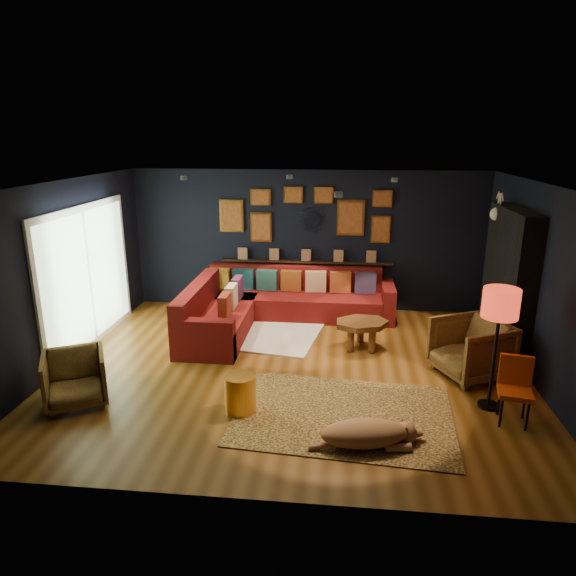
# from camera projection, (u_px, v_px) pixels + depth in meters

# --- Properties ---
(floor) EXTENTS (6.50, 6.50, 0.00)m
(floor) POSITION_uv_depth(u_px,v_px,m) (292.00, 369.00, 7.30)
(floor) COLOR brown
(floor) RESTS_ON ground
(room_walls) EXTENTS (6.50, 6.50, 6.50)m
(room_walls) POSITION_uv_depth(u_px,v_px,m) (292.00, 260.00, 6.84)
(room_walls) COLOR black
(room_walls) RESTS_ON ground
(sectional) EXTENTS (3.41, 2.69, 0.86)m
(sectional) POSITION_uv_depth(u_px,v_px,m) (267.00, 306.00, 8.99)
(sectional) COLOR maroon
(sectional) RESTS_ON ground
(ledge) EXTENTS (3.20, 0.12, 0.04)m
(ledge) POSITION_uv_depth(u_px,v_px,m) (306.00, 262.00, 9.59)
(ledge) COLOR black
(ledge) RESTS_ON room_walls
(gallery_wall) EXTENTS (3.15, 0.04, 1.02)m
(gallery_wall) POSITION_uv_depth(u_px,v_px,m) (306.00, 214.00, 9.37)
(gallery_wall) COLOR gold
(gallery_wall) RESTS_ON room_walls
(sunburst_mirror) EXTENTS (0.47, 0.16, 0.47)m
(sunburst_mirror) POSITION_uv_depth(u_px,v_px,m) (312.00, 220.00, 9.39)
(sunburst_mirror) COLOR silver
(sunburst_mirror) RESTS_ON room_walls
(fireplace) EXTENTS (0.31, 1.60, 2.20)m
(fireplace) POSITION_uv_depth(u_px,v_px,m) (507.00, 289.00, 7.55)
(fireplace) COLOR black
(fireplace) RESTS_ON ground
(deer_head) EXTENTS (0.50, 0.28, 0.45)m
(deer_head) POSITION_uv_depth(u_px,v_px,m) (508.00, 214.00, 7.73)
(deer_head) COLOR white
(deer_head) RESTS_ON fireplace
(sliding_door) EXTENTS (0.06, 2.80, 2.20)m
(sliding_door) POSITION_uv_depth(u_px,v_px,m) (88.00, 277.00, 7.88)
(sliding_door) COLOR white
(sliding_door) RESTS_ON ground
(ceiling_spots) EXTENTS (3.30, 2.50, 0.06)m
(ceiling_spots) POSITION_uv_depth(u_px,v_px,m) (298.00, 181.00, 7.33)
(ceiling_spots) COLOR black
(ceiling_spots) RESTS_ON room_walls
(shag_rug) EXTENTS (2.43, 1.94, 0.03)m
(shag_rug) POSITION_uv_depth(u_px,v_px,m) (252.00, 332.00, 8.62)
(shag_rug) COLOR silver
(shag_rug) RESTS_ON ground
(leopard_rug) EXTENTS (2.68, 2.01, 0.01)m
(leopard_rug) POSITION_uv_depth(u_px,v_px,m) (344.00, 415.00, 6.10)
(leopard_rug) COLOR tan
(leopard_rug) RESTS_ON ground
(coffee_table) EXTENTS (1.00, 0.86, 0.43)m
(coffee_table) POSITION_uv_depth(u_px,v_px,m) (361.00, 326.00, 7.89)
(coffee_table) COLOR #5A2F17
(coffee_table) RESTS_ON shag_rug
(pouf) EXTENTS (0.52, 0.52, 0.34)m
(pouf) POSITION_uv_depth(u_px,v_px,m) (225.00, 317.00, 8.81)
(pouf) COLOR #A1281A
(pouf) RESTS_ON shag_rug
(armchair_left) EXTENTS (0.94, 0.92, 0.73)m
(armchair_left) POSITION_uv_depth(u_px,v_px,m) (75.00, 376.00, 6.27)
(armchair_left) COLOR #BC883F
(armchair_left) RESTS_ON ground
(armchair_right) EXTENTS (1.09, 1.11, 0.88)m
(armchair_right) POSITION_uv_depth(u_px,v_px,m) (471.00, 346.00, 6.98)
(armchair_right) COLOR #BC883F
(armchair_right) RESTS_ON ground
(gold_stool) EXTENTS (0.38, 0.38, 0.47)m
(gold_stool) POSITION_uv_depth(u_px,v_px,m) (240.00, 394.00, 6.12)
(gold_stool) COLOR gold
(gold_stool) RESTS_ON ground
(orange_chair) EXTENTS (0.43, 0.43, 0.78)m
(orange_chair) POSITION_uv_depth(u_px,v_px,m) (515.00, 384.00, 5.88)
(orange_chair) COLOR black
(orange_chair) RESTS_ON ground
(floor_lamp) EXTENTS (0.42, 0.42, 1.51)m
(floor_lamp) POSITION_uv_depth(u_px,v_px,m) (500.00, 309.00, 5.93)
(floor_lamp) COLOR black
(floor_lamp) RESTS_ON ground
(dog) EXTENTS (1.37, 0.85, 0.40)m
(dog) POSITION_uv_depth(u_px,v_px,m) (365.00, 429.00, 5.43)
(dog) COLOR #A86E45
(dog) RESTS_ON leopard_rug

